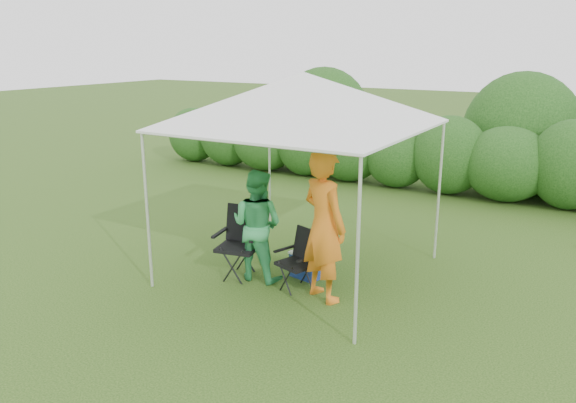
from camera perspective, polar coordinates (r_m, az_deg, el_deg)
The scene contains 9 objects.
ground at distance 7.82m, azimuth -0.37°, elevation -8.30°, with size 70.00×70.00×0.00m, color #39591C.
hedge at distance 12.88m, azimuth 13.67°, elevation 4.68°, with size 14.68×1.53×1.80m.
canopy at distance 7.62m, azimuth 1.56°, elevation 10.28°, with size 3.10×3.10×2.83m.
chair_right at distance 7.52m, azimuth 1.28°, elevation -5.53°, with size 0.60×0.57×0.81m.
chair_left at distance 7.94m, azimuth -4.79°, elevation -3.62°, with size 0.70×0.65×0.99m.
man at distance 7.06m, azimuth 3.68°, elevation -2.48°, with size 0.71×0.47×1.96m, color orange.
woman at distance 7.74m, azimuth -3.17°, elevation -2.40°, with size 0.76×0.59×1.56m, color #34A058.
cooler at distance 7.96m, azimuth 1.94°, elevation -6.40°, with size 0.49×0.40×0.37m.
bottle at distance 7.79m, azimuth 2.21°, elevation -4.46°, with size 0.07×0.07×0.26m, color #592D0C.
Camera 1 is at (3.68, -6.13, 3.17)m, focal length 35.00 mm.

